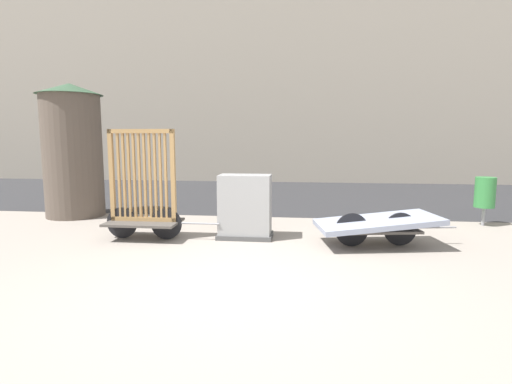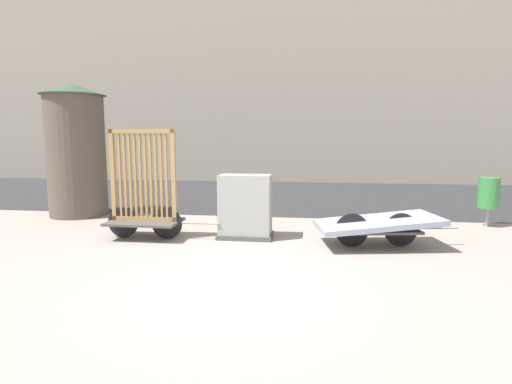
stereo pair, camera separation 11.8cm
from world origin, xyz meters
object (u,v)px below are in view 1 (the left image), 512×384
object	(u,v)px
bike_cart_with_bedframe	(143,200)
advertising_column	(73,150)
bike_cart_with_mattress	(377,224)
trash_bin	(485,193)
utility_cabinet	(245,209)

from	to	relation	value
bike_cart_with_bedframe	advertising_column	bearing A→B (deg)	141.77
bike_cart_with_mattress	bike_cart_with_bedframe	bearing A→B (deg)	170.00
trash_bin	advertising_column	bearing A→B (deg)	180.00
bike_cart_with_mattress	trash_bin	bearing A→B (deg)	27.52
utility_cabinet	advertising_column	bearing A→B (deg)	159.03
bike_cart_with_bedframe	advertising_column	distance (m)	3.06
bike_cart_with_bedframe	bike_cart_with_mattress	xyz separation A→B (m)	(3.84, 0.00, -0.31)
bike_cart_with_bedframe	utility_cabinet	size ratio (longest dim) A/B	1.80
trash_bin	advertising_column	xyz separation A→B (m)	(-8.54, 0.00, 0.81)
bike_cart_with_bedframe	trash_bin	distance (m)	6.46
utility_cabinet	trash_bin	xyz separation A→B (m)	(4.50, 1.54, 0.15)
utility_cabinet	trash_bin	size ratio (longest dim) A/B	1.14
bike_cart_with_mattress	trash_bin	distance (m)	2.99
bike_cart_with_mattress	advertising_column	bearing A→B (deg)	153.65
bike_cart_with_bedframe	trash_bin	world-z (taller)	bike_cart_with_bedframe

